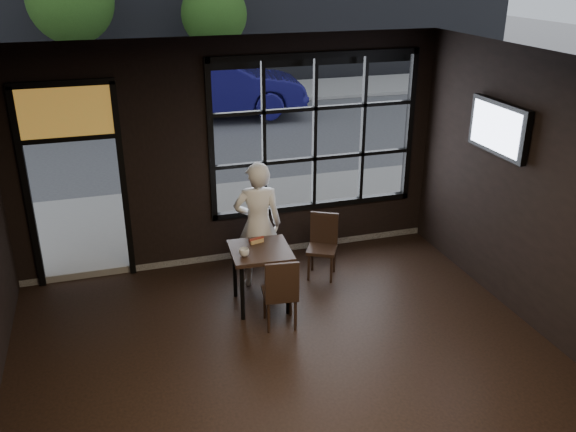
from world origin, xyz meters
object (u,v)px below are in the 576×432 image
object	(u,v)px
cafe_table	(261,277)
chair_near	(280,291)
man	(258,225)
navy_car	(214,86)

from	to	relation	value
cafe_table	chair_near	world-z (taller)	chair_near
chair_near	man	distance (m)	1.13
man	navy_car	world-z (taller)	man
cafe_table	navy_car	xyz separation A→B (m)	(1.31, 9.90, 0.52)
chair_near	navy_car	bearing A→B (deg)	-89.51
cafe_table	man	xyz separation A→B (m)	(0.12, 0.55, 0.47)
chair_near	man	world-z (taller)	man
chair_near	navy_car	xyz separation A→B (m)	(1.21, 10.40, 0.46)
cafe_table	man	distance (m)	0.74
man	navy_car	distance (m)	9.42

